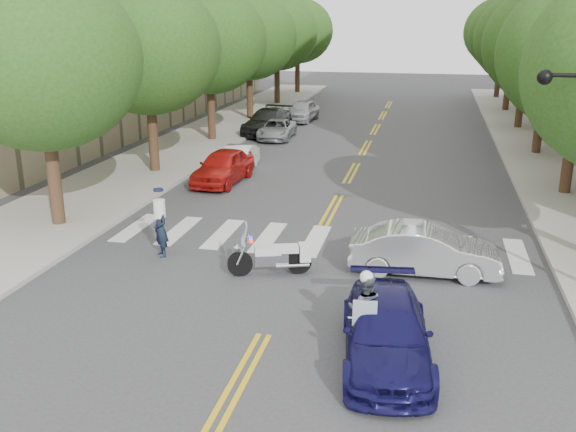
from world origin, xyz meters
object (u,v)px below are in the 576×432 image
(officer_standing, at_px, (161,229))
(sedan_blue, at_px, (386,332))
(motorcycle_parked, at_px, (277,256))
(convertible, at_px, (425,250))
(motorcycle_police, at_px, (365,314))

(officer_standing, relative_size, sedan_blue, 0.38)
(motorcycle_parked, xyz_separation_m, officer_standing, (-3.71, 0.62, 0.32))
(motorcycle_parked, distance_m, officer_standing, 3.78)
(officer_standing, xyz_separation_m, sedan_blue, (7.01, -4.68, -0.20))
(officer_standing, height_order, convertible, officer_standing)
(motorcycle_police, relative_size, convertible, 0.54)
(convertible, bearing_deg, officer_standing, 91.03)
(motorcycle_parked, height_order, sedan_blue, motorcycle_parked)
(convertible, bearing_deg, motorcycle_police, 164.24)
(officer_standing, xyz_separation_m, convertible, (7.70, 0.32, -0.16))
(motorcycle_parked, bearing_deg, motorcycle_police, -161.70)
(officer_standing, distance_m, sedan_blue, 8.44)
(motorcycle_police, height_order, officer_standing, motorcycle_police)
(motorcycle_police, relative_size, sedan_blue, 0.51)
(motorcycle_police, bearing_deg, convertible, -108.84)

